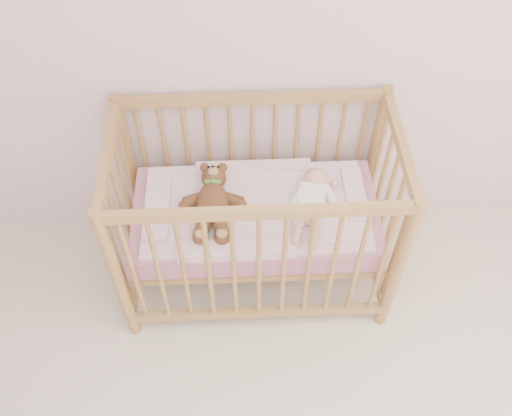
{
  "coord_description": "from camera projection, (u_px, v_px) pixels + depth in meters",
  "views": [
    {
      "loc": [
        -0.35,
        -0.17,
        2.75
      ],
      "look_at": [
        -0.27,
        1.55,
        0.62
      ],
      "focal_mm": 40.0,
      "sensor_mm": 36.0,
      "label": 1
    }
  ],
  "objects": [
    {
      "name": "crib",
      "position": [
        256.0,
        215.0,
        2.86
      ],
      "size": [
        1.36,
        0.76,
        1.0
      ],
      "primitive_type": null,
      "color": "#B18A4B",
      "rests_on": "floor"
    },
    {
      "name": "teddy_bear",
      "position": [
        212.0,
        201.0,
        2.73
      ],
      "size": [
        0.36,
        0.5,
        0.14
      ],
      "primitive_type": null,
      "rotation": [
        0.0,
        0.0,
        -0.03
      ],
      "color": "brown",
      "rests_on": "blanket"
    },
    {
      "name": "mattress",
      "position": [
        256.0,
        217.0,
        2.87
      ],
      "size": [
        1.22,
        0.62,
        0.13
      ],
      "primitive_type": "cube",
      "color": "#CC7F93",
      "rests_on": "crib"
    },
    {
      "name": "baby",
      "position": [
        311.0,
        199.0,
        2.75
      ],
      "size": [
        0.35,
        0.54,
        0.12
      ],
      "primitive_type": null,
      "rotation": [
        0.0,
        0.0,
        -0.23
      ],
      "color": "white",
      "rests_on": "blanket"
    },
    {
      "name": "blanket",
      "position": [
        256.0,
        208.0,
        2.82
      ],
      "size": [
        1.1,
        0.58,
        0.06
      ],
      "primitive_type": null,
      "color": "#EDA3B9",
      "rests_on": "mattress"
    },
    {
      "name": "wall_back",
      "position": [
        315.0,
        19.0,
        2.46
      ],
      "size": [
        4.0,
        0.02,
        2.7
      ],
      "primitive_type": "cube",
      "color": "silver",
      "rests_on": "floor"
    }
  ]
}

